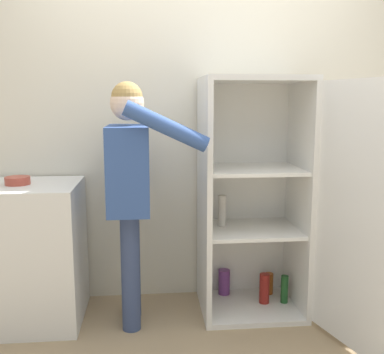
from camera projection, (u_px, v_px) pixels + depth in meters
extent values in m
cube|color=silver|center=(195.00, 125.00, 3.27)|extent=(7.00, 0.06, 2.55)
cube|color=white|center=(250.00, 306.00, 3.18)|extent=(0.69, 0.57, 0.04)
cube|color=white|center=(255.00, 79.00, 2.92)|extent=(0.69, 0.57, 0.04)
cube|color=white|center=(244.00, 190.00, 3.31)|extent=(0.69, 0.03, 1.54)
cube|color=white|center=(204.00, 198.00, 3.02)|extent=(0.04, 0.57, 1.54)
cube|color=white|center=(299.00, 197.00, 3.08)|extent=(0.03, 0.57, 1.54)
cube|color=white|center=(251.00, 229.00, 3.09)|extent=(0.62, 0.50, 0.02)
cube|color=white|center=(253.00, 169.00, 3.02)|extent=(0.62, 0.50, 0.02)
cube|color=white|center=(360.00, 219.00, 2.49)|extent=(0.24, 0.68, 1.54)
cylinder|color=maroon|center=(264.00, 288.00, 3.17)|extent=(0.07, 0.07, 0.21)
cylinder|color=#723884|center=(224.00, 282.00, 3.33)|extent=(0.09, 0.09, 0.18)
cylinder|color=#9E4C19|center=(269.00, 283.00, 3.33)|extent=(0.06, 0.06, 0.16)
cylinder|color=#1E5123|center=(284.00, 289.00, 3.18)|extent=(0.05, 0.05, 0.20)
cylinder|color=beige|center=(222.00, 211.00, 3.12)|extent=(0.06, 0.06, 0.22)
cylinder|color=#384770|center=(131.00, 262.00, 3.02)|extent=(0.12, 0.12, 0.76)
cylinder|color=#384770|center=(130.00, 273.00, 2.83)|extent=(0.12, 0.12, 0.76)
cube|color=#335193|center=(129.00, 169.00, 2.82)|extent=(0.26, 0.46, 0.54)
sphere|color=beige|center=(127.00, 103.00, 2.75)|extent=(0.21, 0.21, 0.21)
sphere|color=#AD894C|center=(127.00, 97.00, 2.74)|extent=(0.19, 0.19, 0.19)
cylinder|color=#335193|center=(130.00, 167.00, 3.07)|extent=(0.09, 0.09, 0.51)
cylinder|color=#335193|center=(166.00, 127.00, 2.54)|extent=(0.50, 0.09, 0.30)
cube|color=white|center=(32.00, 253.00, 2.95)|extent=(0.63, 0.61, 0.93)
cylinder|color=#B24738|center=(18.00, 181.00, 2.86)|extent=(0.16, 0.16, 0.05)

